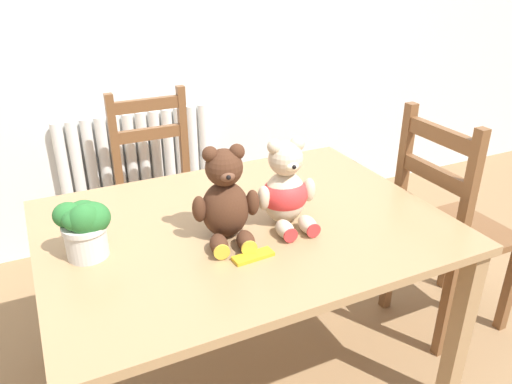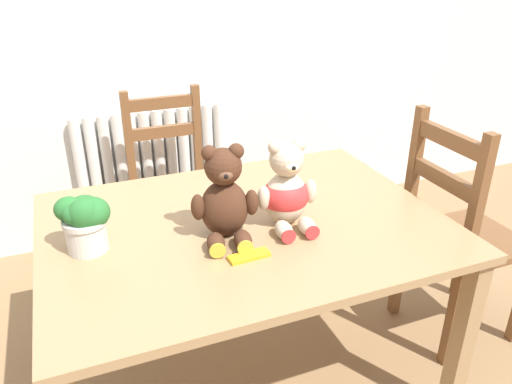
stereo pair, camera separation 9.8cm
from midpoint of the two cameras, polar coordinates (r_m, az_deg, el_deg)
The scene contains 9 objects.
wall_back at distance 2.79m, azimuth -10.65°, elevation 20.31°, with size 8.00×0.04×2.60m, color silver.
radiator at distance 2.95m, azimuth -10.46°, elevation 1.32°, with size 0.86×0.10×0.76m.
dining_table at distance 1.76m, azimuth 0.32°, elevation -5.81°, with size 1.35×1.00×0.70m.
wooden_chair_behind at distance 2.58m, azimuth -8.35°, elevation 0.36°, with size 0.40×0.44×0.94m.
wooden_chair_side at distance 2.26m, azimuth 23.35°, elevation -4.67°, with size 0.41×0.39×1.00m.
teddy_bear_left at distance 1.57m, azimuth -1.83°, elevation -0.81°, with size 0.22×0.23×0.31m.
teddy_bear_right at distance 1.66m, azimuth 5.20°, elevation 0.06°, with size 0.21×0.22×0.30m.
potted_plant at distance 1.58m, azimuth -17.36°, elevation -3.04°, with size 0.16×0.14×0.18m.
chocolate_bar at distance 1.52m, azimuth 1.08°, elevation -7.36°, with size 0.13×0.04×0.01m, color gold.
Camera 2 is at (-0.52, -0.91, 1.54)m, focal length 35.00 mm.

